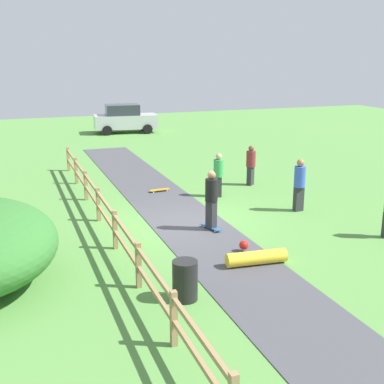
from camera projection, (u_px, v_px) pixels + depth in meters
The scene contains 11 objects.
ground_plane at pixel (188, 224), 16.03m from camera, with size 60.00×60.00×0.00m, color #568E42.
asphalt_path at pixel (188, 223), 16.03m from camera, with size 2.40×28.00×0.02m, color #47474C.
wooden_fence at pixel (106, 212), 14.98m from camera, with size 0.12×18.12×1.10m.
trash_bin at pixel (185, 280), 10.98m from camera, with size 0.56×0.56×0.90m, color black.
skater_riding at pixel (211, 197), 15.19m from camera, with size 0.47×0.82×1.83m.
skater_fallen at pixel (255, 257), 12.91m from camera, with size 1.61×1.29×0.36m.
skateboard_loose at pixel (160, 190), 19.68m from camera, with size 0.81×0.26×0.08m.
bystander_maroon at pixel (251, 163), 20.54m from camera, with size 0.53×0.53×1.64m.
bystander_green at pixel (219, 173), 18.87m from camera, with size 0.46×0.46×1.65m.
bystander_blue at pixel (299, 182), 17.09m from camera, with size 0.41×0.41×1.81m.
parked_car_silver at pixel (125, 119), 34.27m from camera, with size 4.35×2.32×1.92m.
Camera 1 is at (-5.15, -14.29, 5.21)m, focal length 47.22 mm.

